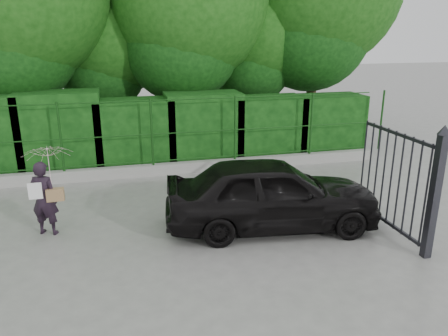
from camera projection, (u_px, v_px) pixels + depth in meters
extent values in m
plane|color=gray|center=(155.00, 255.00, 7.72)|extent=(80.00, 80.00, 0.00)
cube|color=#9E9E99|center=(139.00, 171.00, 11.83)|extent=(14.00, 0.25, 0.30)
cylinder|color=#123D10|center=(61.00, 137.00, 11.07)|extent=(0.06, 0.06, 1.80)
cylinder|color=#123D10|center=(152.00, 132.00, 11.61)|extent=(0.06, 0.06, 1.80)
cylinder|color=#123D10|center=(235.00, 128.00, 12.14)|extent=(0.06, 0.06, 1.80)
cylinder|color=#123D10|center=(311.00, 124.00, 12.67)|extent=(0.06, 0.06, 1.80)
cylinder|color=#123D10|center=(381.00, 120.00, 13.21)|extent=(0.06, 0.06, 1.80)
cylinder|color=#123D10|center=(138.00, 162.00, 11.75)|extent=(13.60, 0.03, 0.03)
cylinder|color=#123D10|center=(137.00, 135.00, 11.53)|extent=(13.60, 0.03, 0.03)
cylinder|color=#123D10|center=(135.00, 101.00, 11.26)|extent=(13.60, 0.03, 0.03)
cube|color=black|center=(61.00, 132.00, 12.00)|extent=(2.20, 1.20, 2.23)
cube|color=black|center=(135.00, 133.00, 12.51)|extent=(2.20, 1.20, 1.95)
cube|color=black|center=(203.00, 128.00, 12.95)|extent=(2.20, 1.20, 2.07)
cube|color=black|center=(267.00, 127.00, 13.44)|extent=(2.20, 1.20, 1.89)
cube|color=black|center=(326.00, 124.00, 13.91)|extent=(2.20, 1.20, 1.86)
cylinder|color=black|center=(27.00, 85.00, 12.99)|extent=(0.36, 0.36, 4.50)
cylinder|color=black|center=(114.00, 96.00, 14.97)|extent=(0.36, 0.36, 3.25)
sphere|color=#14470F|center=(110.00, 37.00, 14.38)|extent=(3.90, 3.90, 3.90)
cylinder|color=black|center=(191.00, 83.00, 14.47)|extent=(0.36, 0.36, 4.25)
sphere|color=#14470F|center=(189.00, 1.00, 13.70)|extent=(5.10, 5.10, 5.10)
cylinder|color=black|center=(256.00, 89.00, 15.81)|extent=(0.36, 0.36, 3.50)
sphere|color=#14470F|center=(257.00, 29.00, 15.18)|extent=(4.20, 4.20, 4.20)
cylinder|color=black|center=(312.00, 71.00, 15.72)|extent=(0.36, 0.36, 4.75)
cube|color=black|center=(434.00, 198.00, 7.34)|extent=(0.14, 0.14, 2.20)
cone|color=black|center=(445.00, 130.00, 6.99)|extent=(0.22, 0.22, 0.16)
cube|color=black|center=(387.00, 222.00, 8.69)|extent=(0.05, 2.00, 0.06)
cube|color=black|center=(398.00, 134.00, 8.15)|extent=(0.05, 2.00, 0.06)
cylinder|color=black|center=(426.00, 197.00, 7.54)|extent=(0.04, 0.04, 1.90)
cylinder|color=black|center=(416.00, 192.00, 7.77)|extent=(0.04, 0.04, 1.90)
cylinder|color=black|center=(407.00, 187.00, 8.00)|extent=(0.04, 0.04, 1.90)
cylinder|color=black|center=(399.00, 183.00, 8.24)|extent=(0.04, 0.04, 1.90)
cylinder|color=black|center=(391.00, 179.00, 8.47)|extent=(0.04, 0.04, 1.90)
cylinder|color=black|center=(384.00, 175.00, 8.70)|extent=(0.04, 0.04, 1.90)
cylinder|color=black|center=(376.00, 171.00, 8.93)|extent=(0.04, 0.04, 1.90)
cylinder|color=black|center=(370.00, 167.00, 9.16)|extent=(0.04, 0.04, 1.90)
cylinder|color=black|center=(363.00, 164.00, 9.39)|extent=(0.04, 0.04, 1.90)
imported|color=black|center=(44.00, 198.00, 8.33)|extent=(0.62, 0.52, 1.47)
imported|color=beige|center=(49.00, 168.00, 8.24)|extent=(0.91, 0.93, 0.84)
cube|color=olive|center=(55.00, 195.00, 8.29)|extent=(0.32, 0.15, 0.24)
cube|color=white|center=(35.00, 191.00, 8.13)|extent=(0.25, 0.02, 0.32)
imported|color=black|center=(272.00, 193.00, 8.64)|extent=(4.38, 2.20, 1.43)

